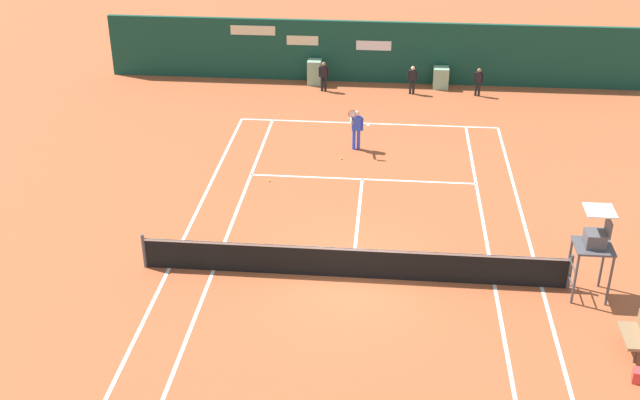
{
  "coord_description": "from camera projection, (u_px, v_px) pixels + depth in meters",
  "views": [
    {
      "loc": [
        0.87,
        -19.13,
        12.41
      ],
      "look_at": [
        -1.21,
        3.13,
        0.8
      ],
      "focal_mm": 44.86,
      "sensor_mm": 36.0,
      "label": 1
    }
  ],
  "objects": [
    {
      "name": "player_on_baseline",
      "position": [
        356.0,
        127.0,
        30.26
      ],
      "size": [
        0.56,
        0.71,
        1.81
      ],
      "rotation": [
        0.0,
        0.0,
        3.27
      ],
      "color": "blue",
      "rests_on": "ground_plane"
    },
    {
      "name": "tennis_ball_near_service_line",
      "position": [
        269.0,
        181.0,
        28.18
      ],
      "size": [
        0.07,
        0.07,
        0.07
      ],
      "primitive_type": "sphere",
      "color": "#CCE033",
      "rests_on": "ground_plane"
    },
    {
      "name": "ground_plane",
      "position": [
        353.0,
        266.0,
        23.21
      ],
      "size": [
        80.0,
        80.0,
        0.01
      ],
      "color": "#A8512D"
    },
    {
      "name": "ball_kid_centre_post",
      "position": [
        478.0,
        80.0,
        35.64
      ],
      "size": [
        0.42,
        0.22,
        1.28
      ],
      "rotation": [
        0.0,
        0.0,
        2.95
      ],
      "color": "black",
      "rests_on": "ground_plane"
    },
    {
      "name": "ball_kid_right_post",
      "position": [
        324.0,
        74.0,
        36.19
      ],
      "size": [
        0.46,
        0.19,
        1.37
      ],
      "rotation": [
        0.0,
        0.0,
        3.15
      ],
      "color": "black",
      "rests_on": "ground_plane"
    },
    {
      "name": "ball_kid_left_post",
      "position": [
        412.0,
        78.0,
        35.88
      ],
      "size": [
        0.43,
        0.18,
        1.29
      ],
      "rotation": [
        0.0,
        0.0,
        3.18
      ],
      "color": "black",
      "rests_on": "ground_plane"
    },
    {
      "name": "player_bench",
      "position": [
        637.0,
        334.0,
        19.53
      ],
      "size": [
        0.54,
        1.13,
        0.88
      ],
      "rotation": [
        0.0,
        0.0,
        1.57
      ],
      "color": "#38383D",
      "rests_on": "ground_plane"
    },
    {
      "name": "umpire_chair",
      "position": [
        595.0,
        242.0,
        21.15
      ],
      "size": [
        1.0,
        1.0,
        2.64
      ],
      "rotation": [
        0.0,
        0.0,
        1.57
      ],
      "color": "#47474C",
      "rests_on": "ground_plane"
    },
    {
      "name": "tennis_net",
      "position": [
        352.0,
        262.0,
        22.46
      ],
      "size": [
        12.1,
        0.1,
        1.07
      ],
      "color": "#4C4C51",
      "rests_on": "ground_plane"
    },
    {
      "name": "sponsor_back_wall",
      "position": [
        373.0,
        53.0,
        37.05
      ],
      "size": [
        25.0,
        1.02,
        2.87
      ],
      "color": "#144233",
      "rests_on": "ground_plane"
    },
    {
      "name": "tennis_ball_by_sideline",
      "position": [
        341.0,
        159.0,
        29.83
      ],
      "size": [
        0.07,
        0.07,
        0.07
      ],
      "primitive_type": "sphere",
      "color": "#CCE033",
      "rests_on": "ground_plane"
    }
  ]
}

